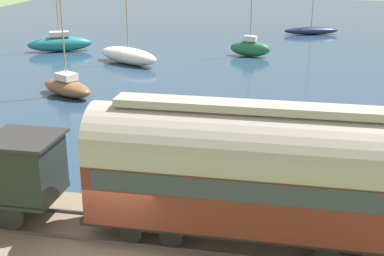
{
  "coord_description": "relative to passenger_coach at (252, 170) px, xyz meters",
  "views": [
    {
      "loc": [
        -13.84,
        -5.16,
        9.7
      ],
      "look_at": [
        6.25,
        -1.22,
        2.5
      ],
      "focal_mm": 50.0,
      "sensor_mm": 36.0,
      "label": 1
    }
  ],
  "objects": [
    {
      "name": "sailboat_teal",
      "position": [
        30.59,
        20.29,
        -2.28
      ],
      "size": [
        3.78,
        5.92,
        8.59
      ],
      "rotation": [
        0.0,
        0.0,
        0.43
      ],
      "color": "#1E707A",
      "rests_on": "harbor_water"
    },
    {
      "name": "sailboat_green",
      "position": [
        31.73,
        2.89,
        -2.26
      ],
      "size": [
        1.62,
        3.72,
        8.0
      ],
      "rotation": [
        0.0,
        0.0,
        -0.17
      ],
      "color": "#236B42",
      "rests_on": "harbor_water"
    },
    {
      "name": "passenger_coach",
      "position": [
        0.0,
        0.0,
        0.0
      ],
      "size": [
        2.62,
        10.61,
        4.63
      ],
      "color": "black",
      "rests_on": "rail_embankment"
    },
    {
      "name": "sailboat_brown",
      "position": [
        16.63,
        13.51,
        -2.39
      ],
      "size": [
        3.53,
        4.61,
        9.56
      ],
      "rotation": [
        0.0,
        0.0,
        -0.5
      ],
      "color": "brown",
      "rests_on": "harbor_water"
    },
    {
      "name": "sailboat_navy",
      "position": [
        44.65,
        -2.59,
        -2.59
      ],
      "size": [
        2.82,
        6.08,
        7.34
      ],
      "rotation": [
        0.0,
        0.0,
        0.27
      ],
      "color": "#192347",
      "rests_on": "harbor_water"
    },
    {
      "name": "harbor_water",
      "position": [
        42.72,
        4.07,
        -3.04
      ],
      "size": [
        80.0,
        80.0,
        0.01
      ],
      "color": "navy",
      "rests_on": "ground"
    },
    {
      "name": "rowboat_near_shore",
      "position": [
        5.11,
        -2.07,
        -2.79
      ],
      "size": [
        2.09,
        2.53,
        0.5
      ],
      "rotation": [
        0.0,
        0.0,
        0.61
      ],
      "color": "#B7B2A3",
      "rests_on": "harbor_water"
    },
    {
      "name": "sailboat_white",
      "position": [
        26.74,
        12.51,
        -2.34
      ],
      "size": [
        4.47,
        6.28,
        7.35
      ],
      "rotation": [
        0.0,
        0.0,
        -0.49
      ],
      "color": "white",
      "rests_on": "harbor_water"
    },
    {
      "name": "rowboat_off_pier",
      "position": [
        6.47,
        2.96,
        -2.86
      ],
      "size": [
        1.27,
        2.2,
        0.35
      ],
      "rotation": [
        0.0,
        0.0,
        -0.12
      ],
      "color": "beige",
      "rests_on": "harbor_water"
    },
    {
      "name": "rail_embankment",
      "position": [
        -0.0,
        4.07,
        -2.83
      ],
      "size": [
        4.84,
        56.0,
        0.55
      ],
      "color": "#756651",
      "rests_on": "ground"
    }
  ]
}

